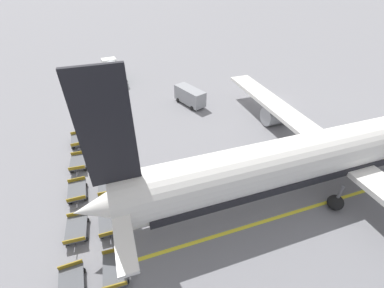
% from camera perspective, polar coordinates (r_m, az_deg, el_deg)
% --- Properties ---
extents(ground_plane, '(500.00, 500.00, 0.00)m').
position_cam_1_polar(ground_plane, '(39.19, 17.37, 8.98)').
color(ground_plane, gray).
extents(airplane, '(39.00, 46.57, 12.71)m').
position_cam_1_polar(airplane, '(26.45, 32.36, -0.60)').
color(airplane, white).
rests_on(airplane, ground_plane).
extents(fuel_tanker_primary, '(7.52, 3.73, 3.29)m').
position_cam_1_polar(fuel_tanker_primary, '(45.98, -16.93, 14.93)').
color(fuel_tanker_primary, white).
rests_on(fuel_tanker_primary, ground_plane).
extents(service_van, '(5.22, 3.35, 2.33)m').
position_cam_1_polar(service_van, '(36.21, -0.49, 10.65)').
color(service_van, gray).
rests_on(service_van, ground_plane).
extents(baggage_dolly_row_near_col_a, '(3.20, 1.67, 0.92)m').
position_cam_1_polar(baggage_dolly_row_near_col_a, '(30.90, -23.93, 0.79)').
color(baggage_dolly_row_near_col_a, '#515459').
rests_on(baggage_dolly_row_near_col_a, ground_plane).
extents(baggage_dolly_row_near_col_b, '(3.22, 1.72, 0.92)m').
position_cam_1_polar(baggage_dolly_row_near_col_b, '(27.56, -23.94, -3.76)').
color(baggage_dolly_row_near_col_b, '#515459').
rests_on(baggage_dolly_row_near_col_b, ground_plane).
extents(baggage_dolly_row_near_col_c, '(3.18, 1.61, 0.92)m').
position_cam_1_polar(baggage_dolly_row_near_col_c, '(24.47, -24.17, -9.53)').
color(baggage_dolly_row_near_col_c, '#515459').
rests_on(baggage_dolly_row_near_col_c, ground_plane).
extents(baggage_dolly_row_near_col_d, '(3.22, 1.72, 0.92)m').
position_cam_1_polar(baggage_dolly_row_near_col_d, '(21.69, -24.27, -16.83)').
color(baggage_dolly_row_near_col_d, '#515459').
rests_on(baggage_dolly_row_near_col_d, ground_plane).
extents(baggage_dolly_row_near_col_e, '(3.20, 1.66, 0.92)m').
position_cam_1_polar(baggage_dolly_row_near_col_e, '(19.34, -25.20, -26.50)').
color(baggage_dolly_row_near_col_e, '#515459').
rests_on(baggage_dolly_row_near_col_e, ground_plane).
extents(baggage_dolly_row_mid_a_col_a, '(3.20, 1.65, 0.92)m').
position_cam_1_polar(baggage_dolly_row_mid_a_col_a, '(30.47, -19.28, 1.50)').
color(baggage_dolly_row_mid_a_col_a, '#515459').
rests_on(baggage_dolly_row_mid_a_col_a, ground_plane).
extents(baggage_dolly_row_mid_a_col_b, '(3.22, 1.71, 0.92)m').
position_cam_1_polar(baggage_dolly_row_mid_a_col_b, '(27.12, -19.07, -3.12)').
color(baggage_dolly_row_mid_a_col_b, '#515459').
rests_on(baggage_dolly_row_mid_a_col_b, ground_plane).
extents(baggage_dolly_row_mid_a_col_c, '(3.21, 1.68, 0.92)m').
position_cam_1_polar(baggage_dolly_row_mid_a_col_c, '(24.06, -18.36, -8.73)').
color(baggage_dolly_row_mid_a_col_c, '#515459').
rests_on(baggage_dolly_row_mid_a_col_c, ground_plane).
extents(baggage_dolly_row_mid_a_col_d, '(3.19, 1.63, 0.92)m').
position_cam_1_polar(baggage_dolly_row_mid_a_col_d, '(21.23, -17.93, -16.27)').
color(baggage_dolly_row_mid_a_col_d, '#515459').
rests_on(baggage_dolly_row_mid_a_col_d, ground_plane).
extents(baggage_dolly_row_mid_a_col_e, '(3.22, 1.71, 0.92)m').
position_cam_1_polar(baggage_dolly_row_mid_a_col_e, '(18.97, -16.76, -25.17)').
color(baggage_dolly_row_mid_a_col_e, '#515459').
rests_on(baggage_dolly_row_mid_a_col_e, ground_plane).
extents(stand_guidance_stripe, '(0.53, 21.08, 0.01)m').
position_cam_1_polar(stand_guidance_stripe, '(21.58, 15.24, -16.40)').
color(stand_guidance_stripe, yellow).
rests_on(stand_guidance_stripe, ground_plane).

